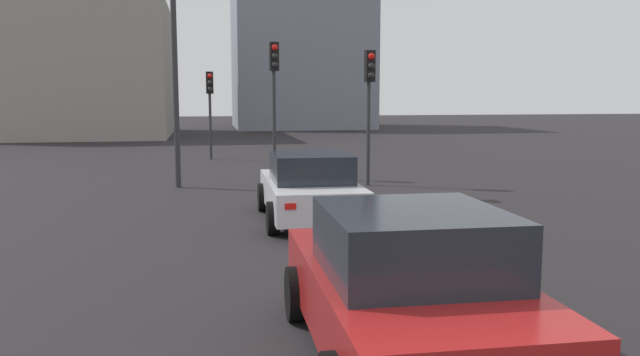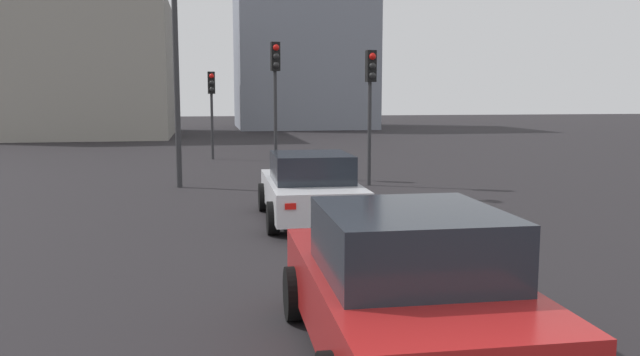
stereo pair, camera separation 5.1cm
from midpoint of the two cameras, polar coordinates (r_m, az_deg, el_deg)
The scene contains 8 objects.
car_white_lead at distance 13.21m, azimuth -0.79°, elevation -0.91°, with size 4.14×2.07×1.44m.
car_red_second at distance 6.35m, azimuth 7.95°, elevation -9.81°, with size 4.11×2.16×1.56m.
traffic_light_near_left at distance 20.22m, azimuth -3.98°, elevation 8.77°, with size 0.33×0.30×4.31m.
traffic_light_near_right at distance 18.39m, azimuth 4.70°, elevation 8.07°, with size 0.33×0.30×3.93m.
traffic_light_far_left at distance 26.37m, azimuth -9.76°, elevation 7.32°, with size 0.32×0.30×3.61m.
street_lamp_kerbside at distance 18.59m, azimuth -13.00°, elevation 14.84°, with size 0.56×0.36×8.79m.
building_facade_left at distance 52.99m, azimuth -1.61°, elevation 11.80°, with size 10.38×10.80×13.26m, color gray.
building_facade_center at distance 44.83m, azimuth -20.84°, elevation 9.18°, with size 12.52×11.65×8.69m, color gray.
Camera 2 is at (-2.74, 2.00, 2.63)m, focal length 35.25 mm.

